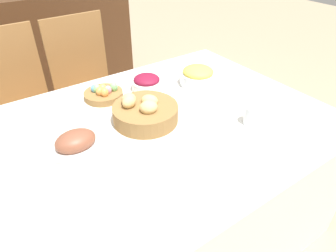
# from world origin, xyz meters

# --- Properties ---
(ground_plane) EXTENTS (12.00, 12.00, 0.00)m
(ground_plane) POSITION_xyz_m (0.00, 0.00, 0.00)
(ground_plane) COLOR tan
(dining_table) EXTENTS (1.56, 1.18, 0.75)m
(dining_table) POSITION_xyz_m (0.00, 0.00, 0.38)
(dining_table) COLOR silver
(dining_table) RESTS_ON ground
(chair_far_left) EXTENTS (0.44, 0.44, 1.00)m
(chair_far_left) POSITION_xyz_m (-0.45, 0.95, 0.53)
(chair_far_left) COLOR olive
(chair_far_left) RESTS_ON ground
(chair_far_center) EXTENTS (0.43, 0.43, 1.00)m
(chair_far_center) POSITION_xyz_m (0.01, 0.95, 0.53)
(chair_far_center) COLOR olive
(chair_far_center) RESTS_ON ground
(sideboard) EXTENTS (1.22, 0.44, 1.00)m
(sideboard) POSITION_xyz_m (0.17, 1.92, 0.50)
(sideboard) COLOR #4C2D19
(sideboard) RESTS_ON ground
(bread_basket) EXTENTS (0.30, 0.30, 0.13)m
(bread_basket) POSITION_xyz_m (-0.05, 0.06, 0.80)
(bread_basket) COLOR olive
(bread_basket) RESTS_ON dining_table
(egg_basket) EXTENTS (0.20, 0.20, 0.08)m
(egg_basket) POSITION_xyz_m (-0.11, 0.36, 0.78)
(egg_basket) COLOR olive
(egg_basket) RESTS_ON dining_table
(ham_platter) EXTENTS (0.26, 0.18, 0.08)m
(ham_platter) POSITION_xyz_m (-0.38, 0.05, 0.78)
(ham_platter) COLOR white
(ham_platter) RESTS_ON dining_table
(pineapple_bowl) EXTENTS (0.20, 0.20, 0.11)m
(pineapple_bowl) POSITION_xyz_m (0.39, 0.20, 0.80)
(pineapple_bowl) COLOR silver
(pineapple_bowl) RESTS_ON dining_table
(beet_salad_bowl) EXTENTS (0.17, 0.17, 0.08)m
(beet_salad_bowl) POSITION_xyz_m (0.12, 0.32, 0.79)
(beet_salad_bowl) COLOR white
(beet_salad_bowl) RESTS_ON dining_table
(dinner_plate) EXTENTS (0.27, 0.27, 0.01)m
(dinner_plate) POSITION_xyz_m (0.11, -0.42, 0.76)
(dinner_plate) COLOR white
(dinner_plate) RESTS_ON dining_table
(fork) EXTENTS (0.02, 0.19, 0.00)m
(fork) POSITION_xyz_m (-0.05, -0.42, 0.75)
(fork) COLOR #B7B7BC
(fork) RESTS_ON dining_table
(knife) EXTENTS (0.02, 0.19, 0.00)m
(knife) POSITION_xyz_m (0.27, -0.42, 0.75)
(knife) COLOR #B7B7BC
(knife) RESTS_ON dining_table
(spoon) EXTENTS (0.02, 0.19, 0.00)m
(spoon) POSITION_xyz_m (0.30, -0.42, 0.75)
(spoon) COLOR #B7B7BC
(spoon) RESTS_ON dining_table
(drinking_cup) EXTENTS (0.07, 0.07, 0.09)m
(drinking_cup) POSITION_xyz_m (0.34, -0.24, 0.79)
(drinking_cup) COLOR silver
(drinking_cup) RESTS_ON dining_table
(butter_dish) EXTENTS (0.12, 0.07, 0.03)m
(butter_dish) POSITION_xyz_m (-0.16, -0.26, 0.77)
(butter_dish) COLOR white
(butter_dish) RESTS_ON dining_table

